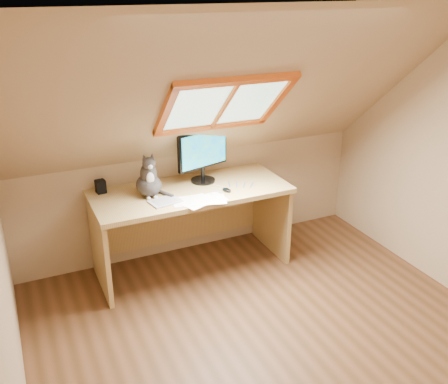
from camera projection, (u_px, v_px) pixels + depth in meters
ground at (283, 351)px, 3.67m from camera, size 3.50×3.50×0.00m
room_shell at (301, 174)px, 3.04m from camera, size 3.52×3.52×2.41m
desk at (188, 210)px, 4.60m from camera, size 1.75×0.77×0.80m
monitor at (203, 153)px, 4.50m from camera, size 0.52×0.22×0.49m
cat at (149, 180)px, 4.26m from camera, size 0.23×0.27×0.40m
desk_speaker at (101, 186)px, 4.35m from camera, size 0.09×0.09×0.12m
graphics_tablet at (165, 201)px, 4.19m from camera, size 0.28×0.23×0.01m
mouse at (227, 190)px, 4.39m from camera, size 0.08×0.11×0.03m
papers at (199, 200)px, 4.22m from camera, size 0.35×0.30×0.01m
cables at (232, 187)px, 4.48m from camera, size 0.51×0.26×0.01m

